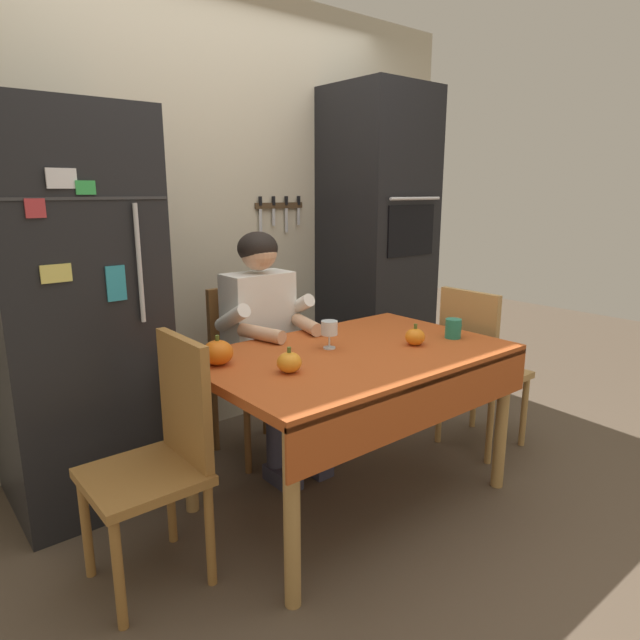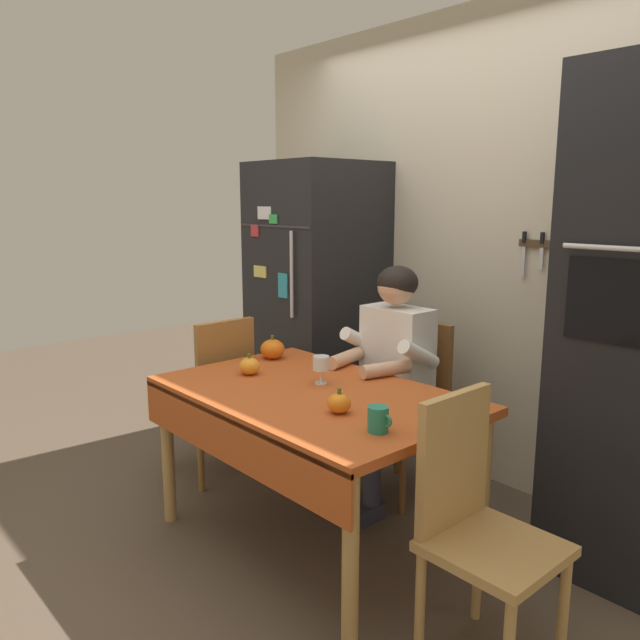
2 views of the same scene
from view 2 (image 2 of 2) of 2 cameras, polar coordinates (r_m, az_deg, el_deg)
ground_plane at (r=3.04m, az=-2.11°, el=-20.26°), size 10.00×10.00×0.00m
back_wall_assembly at (r=3.59m, az=15.22°, el=6.18°), size 3.70×0.13×2.60m
refrigerator at (r=4.00m, az=-0.26°, el=1.25°), size 0.68×0.71×1.80m
dining_table at (r=2.80m, az=-0.98°, el=-8.17°), size 1.40×0.90×0.74m
chair_behind_person at (r=3.44m, az=8.26°, el=-7.16°), size 0.40×0.40×0.93m
seated_person at (r=3.24m, az=6.21°, el=-4.09°), size 0.47×0.55×1.25m
chair_right_side at (r=2.29m, az=14.00°, el=-17.08°), size 0.40×0.40×0.93m
chair_left_side at (r=3.59m, az=-9.39°, el=-6.43°), size 0.40×0.40×0.93m
coffee_mug at (r=2.31m, az=5.35°, el=-8.99°), size 0.11×0.08×0.10m
wine_glass at (r=2.87m, az=0.09°, el=-4.05°), size 0.08×0.08×0.13m
pumpkin_large at (r=3.05m, az=-6.43°, el=-4.20°), size 0.10×0.10×0.10m
pumpkin_medium at (r=2.50m, az=1.76°, el=-7.58°), size 0.09×0.09×0.10m
pumpkin_small at (r=3.33m, az=-4.35°, el=-2.65°), size 0.13×0.13×0.13m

